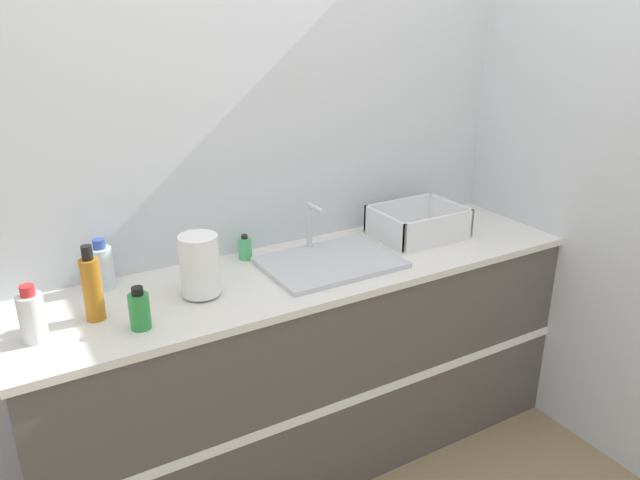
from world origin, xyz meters
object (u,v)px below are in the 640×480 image
Objects in this scene: paper_towel_roll at (200,266)px; soap_dispenser at (245,248)px; bottle_amber at (92,287)px; sink at (329,261)px; bottle_clear at (102,267)px; bottle_white_spray at (32,316)px; bottle_green at (140,310)px; dish_rack at (418,226)px.

paper_towel_roll is 2.21× the size of soap_dispenser.
sink is at bearing -0.25° from bottle_amber.
bottle_clear is at bearing 140.14° from paper_towel_roll.
bottle_white_spray is at bearing -177.76° from sink.
bottle_white_spray reaches higher than bottle_green.
bottle_green is (0.31, -0.09, -0.02)m from bottle_white_spray.
bottle_amber is 0.68m from soap_dispenser.
sink is 0.51m from dish_rack.
bottle_clear reaches higher than dish_rack.
bottle_green is (-0.25, -0.13, -0.05)m from paper_towel_roll.
sink reaches higher than soap_dispenser.
bottle_amber reaches higher than bottle_green.
sink reaches higher than bottle_clear.
bottle_amber is 2.52× the size of soap_dispenser.
bottle_amber is at bearing 178.10° from paper_towel_roll.
soap_dispenser is at bearing 40.17° from paper_towel_roll.
sink is 0.35m from soap_dispenser.
dish_rack is 3.66× the size of soap_dispenser.
bottle_white_spray is 1.29× the size of bottle_green.
sink is 2.31× the size of paper_towel_roll.
bottle_amber is (-0.08, -0.23, 0.03)m from bottle_clear.
bottle_amber is 0.19m from bottle_green.
bottle_green is (0.11, -0.14, -0.05)m from bottle_amber.
bottle_amber is (0.19, 0.05, 0.03)m from bottle_white_spray.
sink is 2.76× the size of bottle_clear.
sink is at bearing 2.24° from bottle_white_spray.
dish_rack is at bearing -11.29° from soap_dispenser.
paper_towel_roll is at bearing 3.59° from bottle_white_spray.
soap_dispenser is at bearing 18.90° from bottle_amber.
bottle_white_spray is at bearing 163.55° from bottle_green.
sink is 2.02× the size of bottle_amber.
bottle_clear is at bearing 45.48° from bottle_white_spray.
paper_towel_roll reaches higher than bottle_green.
soap_dispenser is (-0.77, 0.15, -0.00)m from dish_rack.
dish_rack is 1.45× the size of bottle_amber.
paper_towel_roll reaches higher than bottle_clear.
bottle_green is at bearing -145.89° from soap_dispenser.
bottle_clear is 1.32× the size of bottle_green.
bottle_amber is at bearing -177.36° from dish_rack.
bottle_clear is at bearing 95.50° from bottle_green.
sink is at bearing -39.69° from soap_dispenser.
bottle_green is at bearing -50.56° from bottle_amber.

